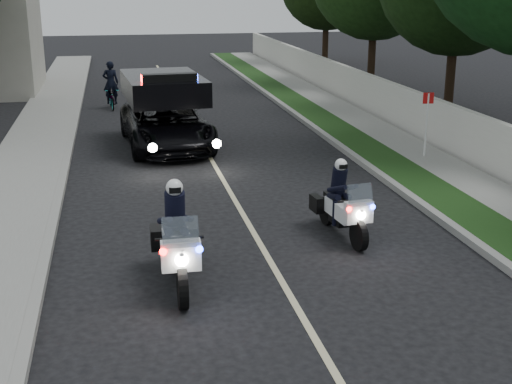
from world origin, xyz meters
TOP-DOWN VIEW (x-y plane):
  - ground at (0.00, 0.00)m, footprint 120.00×120.00m
  - curb_right at (4.10, 10.00)m, footprint 0.20×60.00m
  - grass_verge at (4.80, 10.00)m, footprint 1.20×60.00m
  - sidewalk_right at (6.10, 10.00)m, footprint 1.40×60.00m
  - property_wall at (7.10, 10.00)m, footprint 0.22×60.00m
  - curb_left at (-4.10, 10.00)m, footprint 0.20×60.00m
  - sidewalk_left at (-5.20, 10.00)m, footprint 2.00×60.00m
  - lane_marking at (0.00, 10.00)m, footprint 0.12×50.00m
  - police_moto_left at (-1.77, 3.15)m, footprint 0.80×2.18m
  - police_moto_right at (1.72, 4.79)m, footprint 0.86×1.95m
  - police_suv at (-1.13, 13.38)m, footprint 2.83×5.48m
  - bicycle at (-2.77, 20.59)m, footprint 0.67×1.60m
  - cyclist at (-2.77, 20.59)m, footprint 0.64×0.45m
  - sign_post at (6.00, 10.13)m, footprint 0.34×0.34m
  - tree_right_c at (10.21, 17.09)m, footprint 6.49×6.49m
  - tree_right_d at (9.64, 24.12)m, footprint 8.13×8.13m
  - tree_right_e at (10.18, 33.41)m, footprint 6.98×6.98m

SIDE VIEW (x-z plane):
  - ground at x=0.00m, z-range 0.00..0.00m
  - police_moto_left at x=-1.77m, z-range -0.92..0.92m
  - police_moto_right at x=1.72m, z-range -0.80..0.80m
  - police_suv at x=-1.13m, z-range -1.29..1.29m
  - bicycle at x=-2.77m, z-range -0.41..0.41m
  - cyclist at x=-2.77m, z-range -0.86..0.86m
  - sign_post at x=6.00m, z-range -1.03..1.03m
  - tree_right_c at x=10.21m, z-range -5.06..5.06m
  - tree_right_d at x=9.64m, z-range -5.13..5.13m
  - tree_right_e at x=10.18m, z-range -4.73..4.73m
  - lane_marking at x=0.00m, z-range 0.00..0.01m
  - curb_right at x=4.10m, z-range 0.00..0.15m
  - curb_left at x=-4.10m, z-range 0.00..0.15m
  - grass_verge at x=4.80m, z-range 0.00..0.16m
  - sidewalk_right at x=6.10m, z-range 0.00..0.16m
  - sidewalk_left at x=-5.20m, z-range 0.00..0.16m
  - property_wall at x=7.10m, z-range 0.00..1.50m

